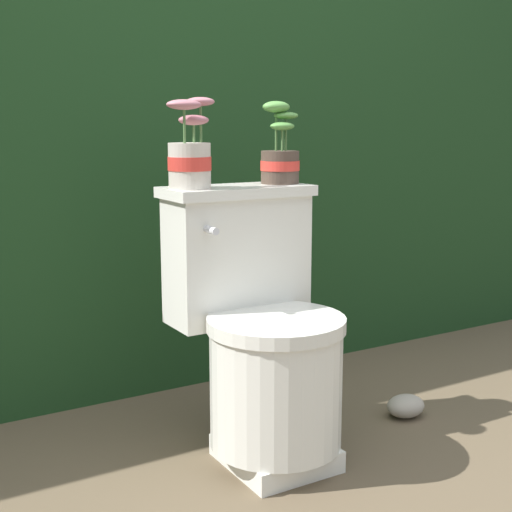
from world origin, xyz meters
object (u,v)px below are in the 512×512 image
Objects in this scene: potted_plant_midleft at (280,157)px; garden_stone at (406,406)px; toilet at (262,339)px; potted_plant_left at (190,155)px.

potted_plant_midleft is 1.85× the size of garden_stone.
toilet is 3.07× the size of potted_plant_left.
potted_plant_left reaches higher than garden_stone.
toilet is 3.16× the size of potted_plant_midleft.
potted_plant_midleft is at bearing 156.45° from garden_stone.
toilet is 0.62m from garden_stone.
potted_plant_midleft is (0.30, 0.02, -0.01)m from potted_plant_left.
potted_plant_left reaches higher than toilet.
garden_stone is (0.54, -0.02, -0.31)m from toilet.
garden_stone is at bearing -1.89° from toilet.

